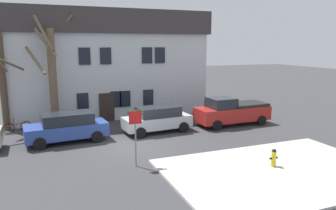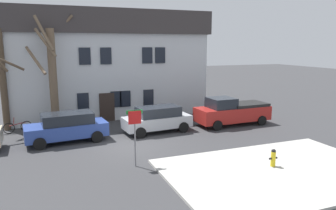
# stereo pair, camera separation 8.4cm
# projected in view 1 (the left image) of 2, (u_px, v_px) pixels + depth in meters

# --- Properties ---
(ground_plane) EXTENTS (120.00, 120.00, 0.00)m
(ground_plane) POSITION_uv_depth(u_px,v_px,m) (132.00, 146.00, 18.00)
(ground_plane) COLOR #38383A
(sidewalk_slab) EXTENTS (9.96, 6.63, 0.12)m
(sidewalk_slab) POSITION_uv_depth(u_px,v_px,m) (278.00, 171.00, 14.26)
(sidewalk_slab) COLOR #B7B5AD
(sidewalk_slab) RESTS_ON ground_plane
(building_main) EXTENTS (15.32, 8.55, 8.18)m
(building_main) POSITION_uv_depth(u_px,v_px,m) (106.00, 62.00, 27.12)
(building_main) COLOR silver
(building_main) RESTS_ON ground_plane
(tree_bare_near) EXTENTS (3.32, 3.37, 7.10)m
(tree_bare_near) POSITION_uv_depth(u_px,v_px,m) (1.00, 75.00, 20.65)
(tree_bare_near) COLOR #4C3D2D
(tree_bare_near) RESTS_ON ground_plane
(tree_bare_mid) EXTENTS (3.18, 3.17, 7.59)m
(tree_bare_mid) POSITION_uv_depth(u_px,v_px,m) (52.00, 74.00, 21.21)
(tree_bare_mid) COLOR brown
(tree_bare_mid) RESTS_ON ground_plane
(car_blue_wagon) EXTENTS (4.72, 2.39, 1.71)m
(car_blue_wagon) POSITION_uv_depth(u_px,v_px,m) (67.00, 127.00, 18.64)
(car_blue_wagon) COLOR #2D4799
(car_blue_wagon) RESTS_ON ground_plane
(car_silver_wagon) EXTENTS (4.51, 2.24, 1.67)m
(car_silver_wagon) POSITION_uv_depth(u_px,v_px,m) (157.00, 119.00, 20.75)
(car_silver_wagon) COLOR #B7BABF
(car_silver_wagon) RESTS_ON ground_plane
(pickup_truck_red) EXTENTS (5.37, 2.26, 1.99)m
(pickup_truck_red) POSITION_uv_depth(u_px,v_px,m) (232.00, 111.00, 22.65)
(pickup_truck_red) COLOR #AD231E
(pickup_truck_red) RESTS_ON ground_plane
(fire_hydrant) EXTENTS (0.42, 0.22, 0.82)m
(fire_hydrant) POSITION_uv_depth(u_px,v_px,m) (274.00, 157.00, 14.63)
(fire_hydrant) COLOR gold
(fire_hydrant) RESTS_ON sidewalk_slab
(street_sign_pole) EXTENTS (0.76, 0.07, 2.68)m
(street_sign_pole) POSITION_uv_depth(u_px,v_px,m) (135.00, 127.00, 14.65)
(street_sign_pole) COLOR slate
(street_sign_pole) RESTS_ON ground_plane
(bicycle_leaning) EXTENTS (1.73, 0.35, 1.03)m
(bicycle_leaning) POSITION_uv_depth(u_px,v_px,m) (17.00, 127.00, 20.62)
(bicycle_leaning) COLOR black
(bicycle_leaning) RESTS_ON ground_plane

